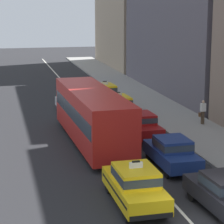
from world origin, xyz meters
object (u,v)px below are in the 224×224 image
(taxi_right_fifth, at_px, (104,94))
(pedestrian_mid_block, at_px, (203,112))
(sedan_right_second, at_px, (172,152))
(bus_left_second, at_px, (92,114))
(taxi_left_nearest, at_px, (135,185))
(sedan_left_third, at_px, (71,103))
(sedan_right_third, at_px, (140,124))
(taxi_right_fourth, at_px, (118,106))

(taxi_right_fifth, height_order, pedestrian_mid_block, taxi_right_fifth)
(sedan_right_second, bearing_deg, bus_left_second, 119.96)
(taxi_left_nearest, relative_size, sedan_right_second, 1.06)
(bus_left_second, relative_size, taxi_right_fifth, 2.44)
(sedan_left_third, distance_m, pedestrian_mid_block, 10.14)
(taxi_right_fifth, bearing_deg, sedan_right_third, -90.72)
(taxi_left_nearest, bearing_deg, sedan_right_third, 72.31)
(bus_left_second, relative_size, taxi_right_fourth, 2.43)
(taxi_left_nearest, bearing_deg, bus_left_second, 89.68)
(bus_left_second, bearing_deg, pedestrian_mid_block, 16.74)
(sedan_left_third, height_order, sedan_right_third, same)
(taxi_right_fifth, bearing_deg, sedan_left_third, -137.17)
(taxi_left_nearest, bearing_deg, sedan_right_second, 52.90)
(taxi_right_fifth, bearing_deg, taxi_left_nearest, -99.08)
(sedan_right_second, xyz_separation_m, taxi_right_fourth, (0.00, 11.55, 0.03))
(sedan_left_third, distance_m, sedan_right_third, 8.51)
(sedan_right_second, distance_m, taxi_right_fifth, 16.92)
(taxi_left_nearest, height_order, bus_left_second, bus_left_second)
(bus_left_second, bearing_deg, sedan_left_third, 89.71)
(taxi_right_fourth, bearing_deg, taxi_left_nearest, -101.37)
(sedan_right_second, bearing_deg, taxi_right_fourth, 89.98)
(taxi_left_nearest, distance_m, bus_left_second, 9.62)
(sedan_right_second, distance_m, sedan_right_third, 5.96)
(bus_left_second, distance_m, sedan_right_second, 6.30)
(sedan_left_third, distance_m, taxi_right_fourth, 3.85)
(sedan_right_second, bearing_deg, sedan_right_third, 89.30)
(sedan_right_second, xyz_separation_m, sedan_right_third, (0.07, 5.96, 0.00))
(taxi_left_nearest, height_order, taxi_right_fifth, same)
(sedan_left_third, xyz_separation_m, pedestrian_mid_block, (8.17, -6.01, 0.13))
(taxi_right_fourth, bearing_deg, taxi_right_fifth, 87.79)
(pedestrian_mid_block, bearing_deg, sedan_left_third, 143.65)
(taxi_left_nearest, bearing_deg, taxi_right_fifth, 80.92)
(taxi_left_nearest, relative_size, sedan_right_third, 1.05)
(sedan_left_third, relative_size, taxi_right_fifth, 0.95)
(sedan_left_third, bearing_deg, taxi_left_nearest, -90.31)
(sedan_right_second, xyz_separation_m, taxi_right_fifth, (0.21, 16.91, 0.03))
(sedan_right_third, height_order, pedestrian_mid_block, pedestrian_mid_block)
(sedan_right_third, bearing_deg, sedan_left_third, 111.63)
(sedan_right_third, bearing_deg, taxi_left_nearest, -107.69)
(taxi_right_fifth, bearing_deg, pedestrian_mid_block, -61.59)
(sedan_right_third, relative_size, taxi_right_fourth, 0.94)
(bus_left_second, distance_m, sedan_left_third, 8.54)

